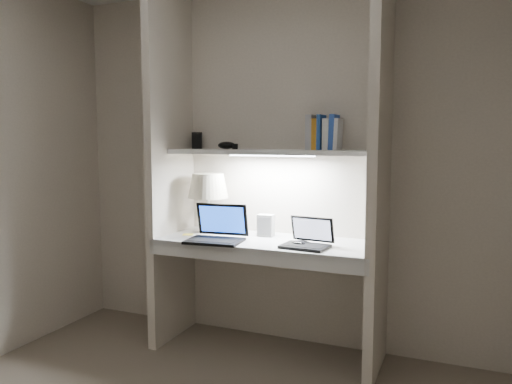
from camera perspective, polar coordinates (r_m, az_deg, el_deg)
The scene contains 17 objects.
back_wall at distance 3.52m, azimuth 2.81°, elevation 3.03°, with size 3.20×0.01×2.50m, color beige.
alcove_panel_left at distance 3.59m, azimuth -9.75°, elevation 3.01°, with size 0.06×0.55×2.50m, color beige.
alcove_panel_right at distance 3.07m, azimuth 13.96°, elevation 2.42°, with size 0.06×0.55×2.50m, color beige.
desk at distance 3.33m, azimuth 1.14°, elevation -5.84°, with size 1.40×0.55×0.04m, color white.
desk_apron at distance 3.10m, azimuth -0.64°, elevation -7.29°, with size 1.46×0.03×0.10m, color silver.
shelf at distance 3.34m, azimuth 1.76°, elevation 4.59°, with size 1.40×0.36×0.03m, color silver.
strip_light at distance 3.34m, azimuth 1.76°, elevation 4.22°, with size 0.60×0.04×0.01m, color white.
table_lamp at distance 3.57m, azimuth -5.49°, elevation -0.08°, with size 0.29×0.29×0.42m.
laptop_main at distance 3.30m, azimuth -4.43°, elevation -4.65°, with size 0.38×0.34×0.24m.
laptop_netbook at distance 3.13m, azimuth 5.92°, elevation -5.48°, with size 0.30×0.27×0.18m.
speaker at distance 3.43m, azimuth 1.14°, elevation -3.84°, with size 0.11×0.08×0.15m, color silver.
mouse at distance 3.14m, azimuth 4.87°, elevation -5.88°, with size 0.10×0.06×0.04m, color black.
cable_coil at distance 3.23m, azimuth 5.14°, elevation -5.74°, with size 0.11×0.11×0.01m, color black.
sticky_note at distance 3.53m, azimuth -7.78°, elevation -4.83°, with size 0.07×0.07×0.00m, color yellow.
book_row at distance 3.33m, azimuth 7.77°, elevation 6.66°, with size 0.22×0.15×0.23m.
shelf_box at distance 3.71m, azimuth -6.76°, elevation 5.87°, with size 0.07×0.05×0.12m, color black.
shelf_gadget at distance 3.53m, azimuth -3.38°, elevation 5.35°, with size 0.12×0.09×0.05m, color black.
Camera 1 is at (1.19, -1.80, 1.43)m, focal length 35.00 mm.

